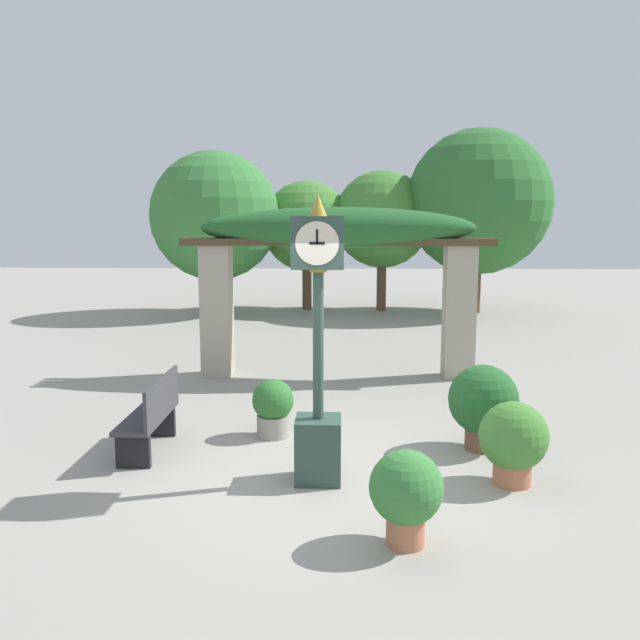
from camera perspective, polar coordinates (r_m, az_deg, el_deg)
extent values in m
plane|color=gray|center=(7.41, 0.99, -13.11)|extent=(60.00, 60.00, 0.00)
cube|color=#2D473D|center=(7.22, -0.15, -10.83)|extent=(0.48, 0.48, 0.67)
cylinder|color=#2D473D|center=(6.94, -0.15, -2.23)|extent=(0.11, 0.11, 1.53)
cylinder|color=gold|center=(6.83, -0.15, 4.23)|extent=(0.18, 0.18, 0.04)
cube|color=#2D473D|center=(6.82, -0.15, 6.56)|extent=(0.52, 0.52, 0.52)
cylinder|color=beige|center=(6.55, -0.25, 6.48)|extent=(0.42, 0.02, 0.42)
cylinder|color=beige|center=(7.08, -0.07, 6.64)|extent=(0.42, 0.02, 0.42)
cube|color=black|center=(6.53, -0.25, 6.47)|extent=(0.15, 0.01, 0.02)
cube|color=black|center=(6.53, -0.25, 7.03)|extent=(0.02, 0.01, 0.14)
cone|color=gold|center=(6.81, -0.16, 9.64)|extent=(0.18, 0.18, 0.22)
cube|color=#A89E89|center=(11.91, -8.68, 0.77)|extent=(0.51, 0.51, 2.28)
cube|color=#A89E89|center=(11.86, 11.62, 0.67)|extent=(0.51, 0.51, 2.28)
cube|color=#4C3823|center=(11.34, 1.46, 6.56)|extent=(5.30, 0.11, 0.12)
cube|color=#4C3823|center=(11.51, 1.47, 6.59)|extent=(5.30, 0.11, 0.12)
cube|color=#4C3823|center=(11.68, 1.48, 6.62)|extent=(5.30, 0.11, 0.12)
cube|color=#4C3823|center=(11.85, 1.49, 6.65)|extent=(5.30, 0.11, 0.12)
ellipsoid|color=#235B28|center=(11.59, 1.48, 7.77)|extent=(4.69, 1.11, 0.70)
cylinder|color=gray|center=(8.68, -3.96, -8.86)|extent=(0.42, 0.42, 0.27)
sphere|color=#2D6B2D|center=(8.59, -3.98, -6.73)|extent=(0.53, 0.53, 0.53)
cylinder|color=#B26B4C|center=(6.02, 7.20, -17.09)|extent=(0.33, 0.33, 0.27)
sphere|color=#387A38|center=(5.87, 7.27, -13.80)|extent=(0.63, 0.63, 0.63)
cylinder|color=#B26B4C|center=(7.47, 15.86, -12.24)|extent=(0.39, 0.39, 0.25)
sphere|color=#427F33|center=(7.34, 15.99, -9.37)|extent=(0.71, 0.71, 0.71)
cylinder|color=brown|center=(8.43, 13.47, -9.56)|extent=(0.40, 0.40, 0.30)
sphere|color=#235B28|center=(8.30, 13.59, -6.53)|extent=(0.83, 0.83, 0.83)
cube|color=#38383D|center=(8.32, -14.38, -7.91)|extent=(0.42, 1.38, 0.05)
cube|color=#38383D|center=(8.20, -13.16, -6.29)|extent=(0.04, 1.38, 0.45)
cube|color=black|center=(8.89, -13.31, -8.28)|extent=(0.38, 0.08, 0.39)
cube|color=black|center=(7.88, -15.46, -10.57)|extent=(0.38, 0.08, 0.39)
cylinder|color=brown|center=(19.66, -8.71, 2.73)|extent=(0.28, 0.28, 1.52)
sphere|color=#387A38|center=(19.56, -8.84, 8.66)|extent=(3.64, 3.64, 3.64)
cylinder|color=brown|center=(20.40, -1.11, 3.09)|extent=(0.28, 0.28, 1.56)
sphere|color=#427F33|center=(20.30, -1.12, 7.92)|extent=(2.67, 2.67, 2.67)
cylinder|color=brown|center=(20.19, 5.19, 3.20)|extent=(0.28, 0.28, 1.70)
sphere|color=#427F33|center=(20.11, 5.26, 8.45)|extent=(2.84, 2.84, 2.84)
cylinder|color=brown|center=(20.14, 13.00, 3.06)|extent=(0.28, 0.28, 1.74)
sphere|color=#2D6B2D|center=(20.06, 13.22, 9.66)|extent=(4.13, 4.13, 4.13)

